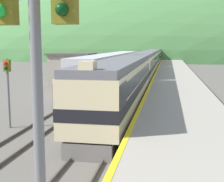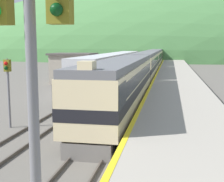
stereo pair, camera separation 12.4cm
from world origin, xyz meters
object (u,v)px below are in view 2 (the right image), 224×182
(signal_mast_main, at_px, (31,54))
(signal_post_siding, at_px, (8,79))
(carriage_second, at_px, (146,65))
(express_train_lead_car, at_px, (122,84))
(siding_train, at_px, (115,67))
(carriage_fourth, at_px, (158,55))
(carriage_third, at_px, (154,58))

(signal_mast_main, height_order, signal_post_siding, signal_mast_main)
(carriage_second, height_order, signal_post_siding, signal_post_siding)
(express_train_lead_car, relative_size, carriage_second, 0.97)
(siding_train, xyz_separation_m, signal_post_siding, (-1.92, -25.71, 1.00))
(carriage_fourth, relative_size, signal_mast_main, 2.96)
(carriage_third, bearing_deg, carriage_fourth, 90.00)
(signal_post_siding, bearing_deg, siding_train, 85.74)
(signal_post_siding, bearing_deg, express_train_lead_car, 43.04)
(carriage_third, distance_m, signal_post_siding, 51.06)
(express_train_lead_car, xyz_separation_m, siding_train, (-4.09, 20.10, -0.18))
(siding_train, bearing_deg, signal_mast_main, -82.19)
(siding_train, height_order, signal_post_siding, signal_post_siding)
(express_train_lead_car, bearing_deg, signal_post_siding, -136.96)
(carriage_second, xyz_separation_m, carriage_third, (0.00, 22.61, 0.00))
(siding_train, relative_size, signal_mast_main, 4.81)
(signal_mast_main, bearing_deg, express_train_lead_car, 93.49)
(signal_mast_main, bearing_deg, signal_post_siding, 120.82)
(carriage_third, bearing_deg, carriage_second, -90.00)
(carriage_fourth, distance_m, siding_train, 47.78)
(carriage_fourth, xyz_separation_m, signal_post_siding, (-6.00, -73.31, 0.84))
(carriage_third, bearing_deg, signal_post_siding, -96.75)
(carriage_second, xyz_separation_m, signal_mast_main, (1.06, -39.94, 2.66))
(carriage_third, xyz_separation_m, siding_train, (-4.09, -24.99, -0.17))
(carriage_fourth, height_order, signal_mast_main, signal_mast_main)
(carriage_third, height_order, signal_post_siding, signal_post_siding)
(carriage_second, distance_m, signal_post_siding, 28.73)
(express_train_lead_car, bearing_deg, siding_train, 101.50)
(signal_mast_main, xyz_separation_m, signal_post_siding, (-7.07, 11.85, -1.82))
(signal_mast_main, bearing_deg, siding_train, 97.81)
(carriage_second, bearing_deg, signal_mast_main, -88.47)
(express_train_lead_car, distance_m, siding_train, 20.52)
(express_train_lead_car, distance_m, signal_mast_main, 17.69)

